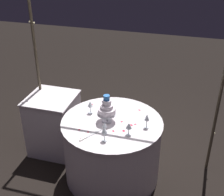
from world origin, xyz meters
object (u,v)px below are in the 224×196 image
decorative_arch (123,36)px  main_table (112,149)px  wine_glass_4 (104,101)px  wine_glass_2 (129,126)px  wine_glass_3 (105,126)px  tiered_cake (107,109)px  wine_glass_5 (104,131)px  wine_glass_0 (147,118)px  side_table (54,124)px  cake_knife (89,136)px  wine_glass_1 (90,104)px

decorative_arch → main_table: (-0.00, -0.45, -1.23)m
decorative_arch → wine_glass_4: 0.77m
wine_glass_2 → main_table: bearing=141.4°
main_table → wine_glass_3: bearing=-93.0°
tiered_cake → wine_glass_3: size_ratio=2.52×
tiered_cake → wine_glass_5: bearing=-76.9°
tiered_cake → wine_glass_0: size_ratio=1.97×
main_table → wine_glass_2: (0.23, -0.19, 0.49)m
side_table → wine_glass_5: bearing=-34.9°
decorative_arch → main_table: size_ratio=2.17×
wine_glass_5 → cake_knife: 0.21m
side_table → wine_glass_1: 0.79m
wine_glass_0 → decorative_arch: bearing=130.4°
decorative_arch → wine_glass_1: (-0.29, -0.34, -0.73)m
main_table → side_table: (-0.89, 0.28, 0.02)m
wine_glass_0 → wine_glass_3: 0.46m
wine_glass_3 → side_table: bearing=149.7°
wine_glass_3 → wine_glass_5: size_ratio=0.82×
main_table → side_table: 0.93m
tiered_cake → wine_glass_4: size_ratio=1.90×
side_table → wine_glass_4: (0.74, -0.08, 0.50)m
wine_glass_5 → wine_glass_1: bearing=124.2°
decorative_arch → wine_glass_2: decorative_arch is taller
wine_glass_4 → wine_glass_5: wine_glass_4 is taller
decorative_arch → wine_glass_2: (0.23, -0.64, -0.74)m
side_table → wine_glass_3: bearing=-30.3°
side_table → tiered_cake: bearing=-19.3°
decorative_arch → wine_glass_1: 0.86m
wine_glass_2 → wine_glass_4: wine_glass_4 is taller
main_table → tiered_cake: 0.56m
wine_glass_4 → wine_glass_5: bearing=-72.7°
main_table → cake_knife: size_ratio=4.32×
cake_knife → wine_glass_2: bearing=19.9°
tiered_cake → wine_glass_1: (-0.24, 0.12, -0.05)m
main_table → wine_glass_3: wine_glass_3 is taller
tiered_cake → wine_glass_5: tiered_cake is taller
wine_glass_1 → wine_glass_2: wine_glass_1 is taller
tiered_cake → wine_glass_3: bearing=-78.4°
tiered_cake → wine_glass_5: 0.36m
wine_glass_0 → cake_knife: size_ratio=0.63×
decorative_arch → wine_glass_1: size_ratio=15.62×
wine_glass_3 → wine_glass_5: 0.13m
wine_glass_2 → wine_glass_4: size_ratio=0.81×
wine_glass_0 → wine_glass_5: 0.51m
wine_glass_3 → wine_glass_1: bearing=129.5°
wine_glass_4 → decorative_arch: bearing=59.3°
cake_knife → side_table: bearing=140.3°
main_table → wine_glass_3: size_ratio=8.75×
decorative_arch → cake_knife: (-0.15, -0.78, -0.84)m
side_table → wine_glass_1: bearing=-16.1°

